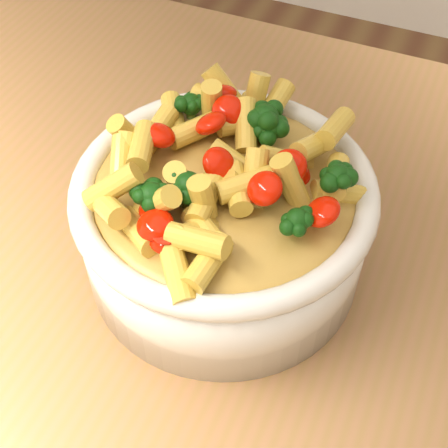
% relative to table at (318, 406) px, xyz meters
% --- Properties ---
extents(table, '(1.20, 0.80, 0.90)m').
position_rel_table_xyz_m(table, '(0.00, 0.00, 0.00)').
color(table, '#A16D45').
rests_on(table, ground).
extents(serving_bowl, '(0.23, 0.23, 0.10)m').
position_rel_table_xyz_m(serving_bowl, '(-0.11, 0.04, 0.15)').
color(serving_bowl, white).
rests_on(serving_bowl, table).
extents(pasta_salad, '(0.18, 0.18, 0.04)m').
position_rel_table_xyz_m(pasta_salad, '(-0.11, 0.04, 0.21)').
color(pasta_salad, '#EAC24A').
rests_on(pasta_salad, serving_bowl).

